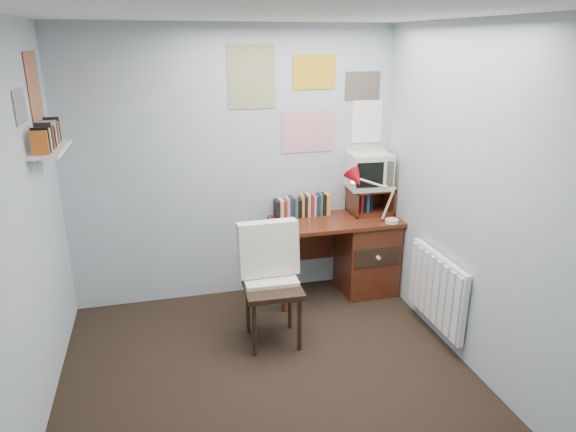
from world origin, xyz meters
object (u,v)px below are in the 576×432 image
(tv_riser, at_px, (370,200))
(wall_shelf, at_px, (50,149))
(desk_chair, at_px, (273,289))
(desk_lamp, at_px, (393,200))
(radiator, at_px, (437,289))
(desk, at_px, (361,252))
(crt_tv, at_px, (368,169))

(tv_riser, xyz_separation_m, wall_shelf, (-2.69, -0.49, 0.74))
(desk_chair, xyz_separation_m, tv_riser, (1.16, 0.80, 0.41))
(wall_shelf, bearing_deg, desk_lamp, 3.43)
(desk_lamp, bearing_deg, radiator, -80.47)
(desk_lamp, xyz_separation_m, tv_riser, (-0.08, 0.32, -0.10))
(desk, distance_m, wall_shelf, 2.87)
(desk, height_order, desk_lamp, desk_lamp)
(tv_riser, xyz_separation_m, crt_tv, (-0.03, 0.02, 0.31))
(desk, relative_size, crt_tv, 3.08)
(desk_lamp, xyz_separation_m, crt_tv, (-0.11, 0.34, 0.21))
(desk_lamp, height_order, tv_riser, desk_lamp)
(desk_lamp, height_order, wall_shelf, wall_shelf)
(desk_chair, height_order, crt_tv, crt_tv)
(desk, height_order, desk_chair, desk_chair)
(crt_tv, height_order, radiator, crt_tv)
(radiator, bearing_deg, wall_shelf, 169.11)
(crt_tv, bearing_deg, desk, -121.33)
(desk_chair, distance_m, radiator, 1.35)
(desk, relative_size, tv_riser, 3.00)
(desk, distance_m, desk_chair, 1.25)
(radiator, xyz_separation_m, wall_shelf, (-2.86, 0.55, 1.20))
(desk, relative_size, desk_lamp, 2.69)
(tv_riser, xyz_separation_m, radiator, (0.17, -1.04, -0.47))
(desk_chair, relative_size, desk_lamp, 2.14)
(crt_tv, bearing_deg, radiator, -75.79)
(tv_riser, bearing_deg, desk, -137.04)
(desk_lamp, distance_m, tv_riser, 0.35)
(crt_tv, distance_m, wall_shelf, 2.74)
(desk_lamp, bearing_deg, wall_shelf, -174.17)
(crt_tv, xyz_separation_m, radiator, (0.20, -1.06, -0.77))
(desk_lamp, xyz_separation_m, radiator, (0.09, -0.72, -0.56))
(desk_chair, bearing_deg, radiator, -8.42)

